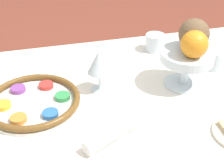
{
  "coord_description": "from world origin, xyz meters",
  "views": [
    {
      "loc": [
        -0.25,
        -0.76,
        1.32
      ],
      "look_at": [
        -0.05,
        0.04,
        0.78
      ],
      "focal_mm": 50.0,
      "sensor_mm": 36.0,
      "label": 1
    }
  ],
  "objects": [
    {
      "name": "seder_plate",
      "position": [
        -0.29,
        0.04,
        0.76
      ],
      "size": [
        0.29,
        0.29,
        0.03
      ],
      "color": "silver",
      "rests_on": "dining_table"
    },
    {
      "name": "coconut",
      "position": [
        0.23,
        0.06,
        0.91
      ],
      "size": [
        0.1,
        0.1,
        0.1
      ],
      "color": "brown",
      "rests_on": "fruit_stand"
    },
    {
      "name": "fruit_stand",
      "position": [
        0.2,
        0.03,
        0.83
      ],
      "size": [
        0.17,
        0.17,
        0.12
      ],
      "color": "silver",
      "rests_on": "dining_table"
    },
    {
      "name": "fork_right",
      "position": [
        -0.27,
        0.28,
        0.75
      ],
      "size": [
        0.04,
        0.16,
        0.01
      ],
      "color": "silver",
      "rests_on": "dining_table"
    },
    {
      "name": "orange_fruit",
      "position": [
        0.2,
        -0.0,
        0.91
      ],
      "size": [
        0.08,
        0.08,
        0.08
      ],
      "color": "orange",
      "rests_on": "fruit_stand"
    },
    {
      "name": "wine_glass",
      "position": [
        -0.08,
        0.07,
        0.85
      ],
      "size": [
        0.08,
        0.08,
        0.14
      ],
      "color": "silver",
      "rests_on": "dining_table"
    },
    {
      "name": "napkin_roll",
      "position": [
        -0.1,
        -0.17,
        0.76
      ],
      "size": [
        0.17,
        0.11,
        0.04
      ],
      "color": "white",
      "rests_on": "dining_table"
    },
    {
      "name": "cup_mid",
      "position": [
        0.36,
        0.11,
        0.78
      ],
      "size": [
        0.08,
        0.08,
        0.07
      ],
      "color": "silver",
      "rests_on": "dining_table"
    },
    {
      "name": "fork_left",
      "position": [
        -0.3,
        0.28,
        0.75
      ],
      "size": [
        0.05,
        0.16,
        0.01
      ],
      "color": "silver",
      "rests_on": "dining_table"
    },
    {
      "name": "cup_near",
      "position": [
        0.2,
        0.3,
        0.78
      ],
      "size": [
        0.08,
        0.08,
        0.07
      ],
      "color": "silver",
      "rests_on": "dining_table"
    }
  ]
}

